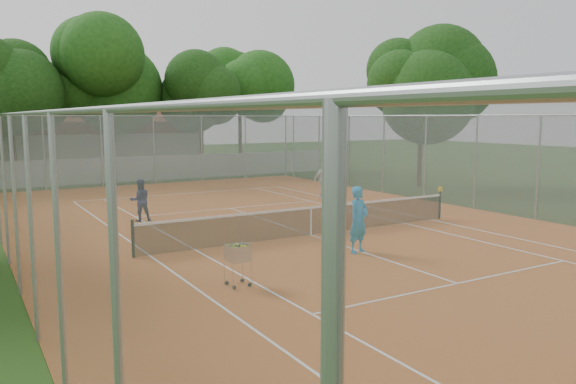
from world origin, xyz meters
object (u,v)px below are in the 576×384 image
player_far_right (324,180)px  ball_hopper (238,264)px  player_far_left (140,200)px  tennis_net (311,221)px  clubhouse (79,140)px  player_near (359,220)px

player_far_right → ball_hopper: player_far_right is taller
player_far_left → tennis_net: bearing=131.2°
tennis_net → player_far_left: player_far_left is taller
tennis_net → clubhouse: (-2.00, 29.00, 1.69)m
clubhouse → player_far_right: (7.27, -22.05, -1.28)m
player_near → player_far_right: 11.11m
player_far_left → ball_hopper: (-0.40, -9.35, -0.26)m
player_far_left → player_far_right: bearing=-167.2°
player_far_left → ball_hopper: bearing=91.2°
clubhouse → player_near: 31.83m
tennis_net → ball_hopper: (-4.57, -3.94, 0.05)m
clubhouse → ball_hopper: bearing=-94.5°
tennis_net → player_far_right: bearing=52.8°
player_far_left → ball_hopper: player_far_left is taller
clubhouse → player_near: size_ratio=8.44×
player_near → player_far_right: bearing=46.6°
player_near → ball_hopper: 4.60m
clubhouse → ball_hopper: size_ratio=15.19×
tennis_net → player_far_left: (-4.17, 5.41, 0.31)m
tennis_net → ball_hopper: bearing=-139.2°
tennis_net → player_near: (-0.15, -2.76, 0.48)m
clubhouse → ball_hopper: (-2.57, -32.94, -1.64)m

